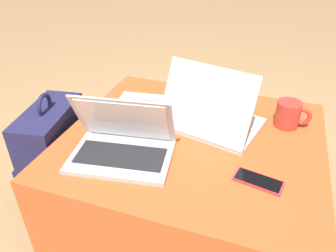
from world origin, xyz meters
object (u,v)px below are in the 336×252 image
Objects in this scene: laptop_far at (211,116)px; coffee_mug at (289,114)px; cell_phone at (258,181)px; backpack at (55,160)px; laptop_near at (122,144)px; paper_sheet at (137,109)px.

coffee_mug is at bearing -144.30° from laptop_far.
backpack is (-0.84, 0.09, -0.21)m from cell_phone.
laptop_near is 0.66× the size of backpack.
cell_phone is at bearing -36.68° from paper_sheet.
cell_phone is 0.87m from backpack.
laptop_far is (0.24, 0.26, 0.01)m from laptop_near.
laptop_near is 2.30× the size of cell_phone.
paper_sheet is 2.44× the size of coffee_mug.
cell_phone is at bearing 142.86° from laptop_far.
laptop_near is at bearing 60.55° from laptop_far.
laptop_near is 0.31m from paper_sheet.
backpack is 4.12× the size of coffee_mug.
paper_sheet is 0.60m from coffee_mug.
backpack is at bearing 94.60° from cell_phone.
laptop_near is 0.64m from coffee_mug.
laptop_far is 2.47× the size of cell_phone.
laptop_near is 1.12× the size of paper_sheet.
cell_phone is (0.21, -0.25, -0.05)m from laptop_far.
backpack is 0.98m from coffee_mug.
cell_phone reaches higher than paper_sheet.
paper_sheet is (-0.32, 0.04, -0.05)m from laptop_far.
paper_sheet is at bearing 6.24° from laptop_far.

